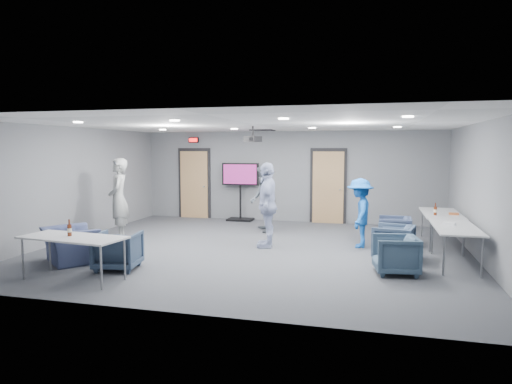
% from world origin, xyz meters
% --- Properties ---
extents(floor, '(9.00, 9.00, 0.00)m').
position_xyz_m(floor, '(0.00, 0.00, 0.00)').
color(floor, '#37393F').
rests_on(floor, ground).
extents(ceiling, '(9.00, 9.00, 0.00)m').
position_xyz_m(ceiling, '(0.00, 0.00, 2.70)').
color(ceiling, white).
rests_on(ceiling, wall_back).
extents(wall_back, '(9.00, 0.02, 2.70)m').
position_xyz_m(wall_back, '(0.00, 4.00, 1.35)').
color(wall_back, slate).
rests_on(wall_back, floor).
extents(wall_front, '(9.00, 0.02, 2.70)m').
position_xyz_m(wall_front, '(0.00, -4.00, 1.35)').
color(wall_front, slate).
rests_on(wall_front, floor).
extents(wall_left, '(0.02, 8.00, 2.70)m').
position_xyz_m(wall_left, '(-4.50, 0.00, 1.35)').
color(wall_left, slate).
rests_on(wall_left, floor).
extents(wall_right, '(0.02, 8.00, 2.70)m').
position_xyz_m(wall_right, '(4.50, 0.00, 1.35)').
color(wall_right, slate).
rests_on(wall_right, floor).
extents(door_left, '(1.06, 0.17, 2.24)m').
position_xyz_m(door_left, '(-3.00, 3.95, 1.07)').
color(door_left, black).
rests_on(door_left, wall_back).
extents(door_right, '(1.06, 0.17, 2.24)m').
position_xyz_m(door_right, '(1.20, 3.95, 1.07)').
color(door_right, black).
rests_on(door_right, wall_back).
extents(exit_sign, '(0.32, 0.08, 0.16)m').
position_xyz_m(exit_sign, '(-3.00, 3.93, 2.45)').
color(exit_sign, black).
rests_on(exit_sign, wall_back).
extents(hvac_diffuser, '(0.60, 0.60, 0.03)m').
position_xyz_m(hvac_diffuser, '(-0.50, 2.80, 2.69)').
color(hvac_diffuser, black).
rests_on(hvac_diffuser, ceiling).
extents(downlights, '(6.18, 3.78, 0.02)m').
position_xyz_m(downlights, '(0.00, 0.00, 2.68)').
color(downlights, white).
rests_on(downlights, ceiling).
extents(person_a, '(0.74, 0.85, 1.95)m').
position_xyz_m(person_a, '(-3.42, 0.23, 0.98)').
color(person_a, '#989A98').
rests_on(person_a, floor).
extents(person_b, '(0.93, 1.04, 1.76)m').
position_xyz_m(person_b, '(-0.30, 2.08, 0.88)').
color(person_b, '#535B63').
rests_on(person_b, floor).
extents(person_c, '(0.61, 1.16, 1.88)m').
position_xyz_m(person_c, '(0.23, 0.31, 0.94)').
color(person_c, '#A6B1D6').
rests_on(person_c, floor).
extents(person_d, '(0.60, 1.01, 1.53)m').
position_xyz_m(person_d, '(2.21, 0.80, 0.77)').
color(person_d, '#1A55AD').
rests_on(person_d, floor).
extents(chair_right_a, '(0.74, 0.72, 0.66)m').
position_xyz_m(chair_right_a, '(2.98, 1.21, 0.33)').
color(chair_right_a, '#394664').
rests_on(chair_right_a, floor).
extents(chair_right_b, '(0.89, 0.87, 0.69)m').
position_xyz_m(chair_right_b, '(2.90, -0.18, 0.34)').
color(chair_right_b, '#3A4B64').
rests_on(chair_right_b, floor).
extents(chair_right_c, '(0.84, 0.82, 0.68)m').
position_xyz_m(chair_right_c, '(2.90, -1.27, 0.34)').
color(chair_right_c, '#384C60').
rests_on(chair_right_c, floor).
extents(chair_front_a, '(0.86, 0.88, 0.69)m').
position_xyz_m(chair_front_a, '(-1.96, -2.23, 0.35)').
color(chair_front_a, '#314056').
rests_on(chair_front_a, floor).
extents(chair_front_b, '(1.37, 1.35, 0.67)m').
position_xyz_m(chair_front_b, '(-3.13, -2.00, 0.33)').
color(chair_front_b, '#3D466A').
rests_on(chair_front_b, floor).
extents(table_right_a, '(0.81, 1.93, 0.73)m').
position_xyz_m(table_right_a, '(4.00, 1.56, 0.69)').
color(table_right_a, silver).
rests_on(table_right_a, floor).
extents(table_right_b, '(0.76, 1.83, 0.73)m').
position_xyz_m(table_right_b, '(4.00, -0.34, 0.69)').
color(table_right_b, silver).
rests_on(table_right_b, floor).
extents(table_front_left, '(1.85, 0.93, 0.73)m').
position_xyz_m(table_front_left, '(-2.32, -3.00, 0.68)').
color(table_front_left, silver).
rests_on(table_front_left, floor).
extents(bottle_front, '(0.07, 0.07, 0.28)m').
position_xyz_m(bottle_front, '(-2.41, -2.96, 0.83)').
color(bottle_front, '#58220F').
rests_on(bottle_front, table_front_left).
extents(bottle_right, '(0.07, 0.07, 0.28)m').
position_xyz_m(bottle_right, '(3.82, 1.12, 0.83)').
color(bottle_right, '#58220F').
rests_on(bottle_right, table_right_a).
extents(snack_box, '(0.21, 0.15, 0.04)m').
position_xyz_m(snack_box, '(4.22, 1.28, 0.75)').
color(snack_box, '#B55C2D').
rests_on(snack_box, table_right_a).
extents(wrapper, '(0.26, 0.21, 0.05)m').
position_xyz_m(wrapper, '(3.91, -0.19, 0.76)').
color(wrapper, white).
rests_on(wrapper, table_right_b).
extents(tv_stand, '(1.14, 0.54, 1.75)m').
position_xyz_m(tv_stand, '(-1.42, 3.75, 0.99)').
color(tv_stand, black).
rests_on(tv_stand, floor).
extents(projector, '(0.41, 0.38, 0.35)m').
position_xyz_m(projector, '(-0.19, 0.60, 2.41)').
color(projector, black).
rests_on(projector, ceiling).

